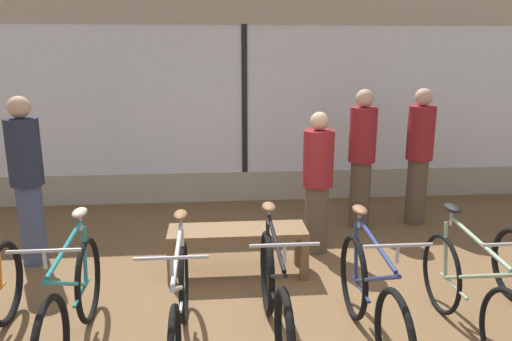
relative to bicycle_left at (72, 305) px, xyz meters
name	(u,v)px	position (x,y,z in m)	size (l,w,h in m)	color
ground_plane	(272,322)	(1.55, 0.31, -0.40)	(24.00, 24.00, 0.00)	brown
shop_back_wall	(244,93)	(1.55, 3.82, 1.24)	(12.00, 0.08, 3.20)	#B2A893
bicycle_left	(72,305)	(0.00, 0.00, 0.00)	(0.46, 1.74, 1.05)	black
bicycle_center_left	(180,309)	(0.81, -0.11, -0.01)	(0.46, 1.77, 1.03)	black
bicycle_center	(275,298)	(1.53, -0.02, 0.00)	(0.46, 1.79, 1.05)	black
bicycle_center_right	(371,301)	(2.26, -0.13, 0.00)	(0.46, 1.72, 1.05)	black
bicycle_right	(470,296)	(3.05, -0.12, 0.00)	(0.46, 1.73, 1.04)	black
display_bench	(238,237)	(1.31, 1.26, 0.01)	(1.40, 0.44, 0.50)	brown
customer_near_rack	(318,181)	(2.23, 1.78, 0.44)	(0.44, 0.44, 1.61)	brown
customer_by_window	(419,152)	(3.74, 2.62, 0.57)	(0.45, 0.55, 1.78)	brown
customer_mid_floor	(27,178)	(-0.87, 1.73, 0.56)	(0.40, 0.40, 1.81)	#424C6B
customer_near_bench	(362,156)	(2.96, 2.56, 0.54)	(0.39, 0.39, 1.78)	brown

